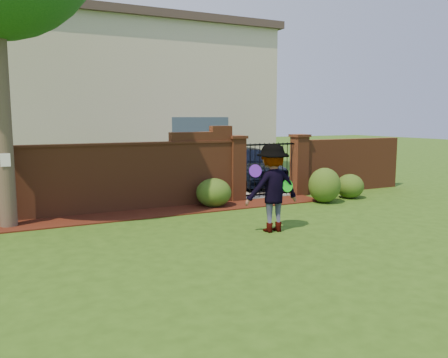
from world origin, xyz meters
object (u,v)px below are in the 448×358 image
man (273,188)px  frisbee_green (287,186)px  car (249,166)px  frisbee_purple (255,171)px

man → frisbee_green: 0.30m
car → frisbee_purple: frisbee_purple is taller
man → frisbee_purple: man is taller
man → frisbee_green: bearing=157.3°
frisbee_green → car: bearing=67.1°
man → car: bearing=-111.6°
man → frisbee_purple: size_ratio=7.03×
man → frisbee_green: (0.27, -0.13, 0.05)m
car → frisbee_green: car is taller
frisbee_purple → frisbee_green: (0.72, -0.10, -0.34)m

